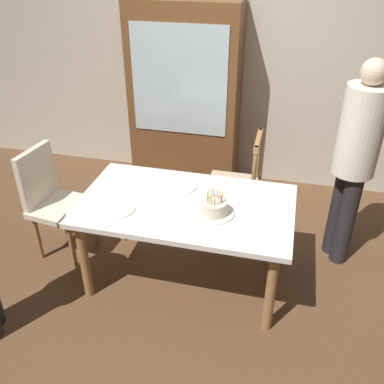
{
  "coord_description": "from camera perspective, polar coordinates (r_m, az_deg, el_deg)",
  "views": [
    {
      "loc": [
        0.66,
        -2.47,
        2.38
      ],
      "look_at": [
        0.05,
        0.0,
        0.82
      ],
      "focal_mm": 39.23,
      "sensor_mm": 36.0,
      "label": 1
    }
  ],
  "objects": [
    {
      "name": "ground",
      "position": [
        3.49,
        -0.81,
        -11.49
      ],
      "size": [
        6.4,
        6.4,
        0.0
      ],
      "primitive_type": "plane",
      "color": "brown"
    },
    {
      "name": "back_wall",
      "position": [
        4.5,
        5.29,
        17.44
      ],
      "size": [
        6.4,
        0.1,
        2.6
      ],
      "primitive_type": "cube",
      "color": "beige",
      "rests_on": "ground"
    },
    {
      "name": "dining_table",
      "position": [
        3.1,
        -0.9,
        -2.87
      ],
      "size": [
        1.56,
        0.91,
        0.72
      ],
      "color": "white",
      "rests_on": "ground"
    },
    {
      "name": "birthday_cake",
      "position": [
        2.9,
        3.04,
        -2.2
      ],
      "size": [
        0.28,
        0.28,
        0.18
      ],
      "color": "silver",
      "rests_on": "dining_table"
    },
    {
      "name": "plate_near_celebrant",
      "position": [
        3.01,
        -9.87,
        -2.36
      ],
      "size": [
        0.22,
        0.22,
        0.01
      ],
      "primitive_type": "cylinder",
      "color": "white",
      "rests_on": "dining_table"
    },
    {
      "name": "plate_far_side",
      "position": [
        3.23,
        -1.33,
        0.7
      ],
      "size": [
        0.22,
        0.22,
        0.01
      ],
      "primitive_type": "cylinder",
      "color": "white",
      "rests_on": "dining_table"
    },
    {
      "name": "fork_near_celebrant",
      "position": [
        3.07,
        -12.6,
        -1.96
      ],
      "size": [
        0.18,
        0.04,
        0.01
      ],
      "primitive_type": "cube",
      "rotation": [
        0.0,
        0.0,
        0.14
      ],
      "color": "silver",
      "rests_on": "dining_table"
    },
    {
      "name": "fork_far_side",
      "position": [
        3.26,
        -4.08,
        0.93
      ],
      "size": [
        0.18,
        0.03,
        0.01
      ],
      "primitive_type": "cube",
      "rotation": [
        0.0,
        0.0,
        -0.09
      ],
      "color": "silver",
      "rests_on": "dining_table"
    },
    {
      "name": "chair_spindle_back",
      "position": [
        3.79,
        5.9,
        0.84
      ],
      "size": [
        0.44,
        0.44,
        0.95
      ],
      "color": "tan",
      "rests_on": "ground"
    },
    {
      "name": "chair_upholstered",
      "position": [
        3.66,
        -18.51,
        -0.69
      ],
      "size": [
        0.49,
        0.49,
        0.95
      ],
      "color": "beige",
      "rests_on": "ground"
    },
    {
      "name": "person_guest",
      "position": [
        3.41,
        21.34,
        4.68
      ],
      "size": [
        0.32,
        0.32,
        1.69
      ],
      "color": "#262328",
      "rests_on": "ground"
    },
    {
      "name": "china_cabinet",
      "position": [
        4.41,
        -0.95,
        12.53
      ],
      "size": [
        1.1,
        0.45,
        1.9
      ],
      "color": "brown",
      "rests_on": "ground"
    }
  ]
}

